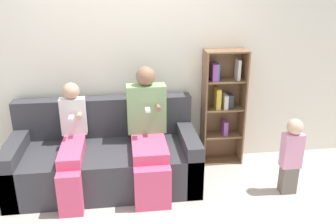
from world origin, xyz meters
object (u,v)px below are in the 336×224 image
object	(u,v)px
couch	(106,158)
adult_seated	(148,129)
bookshelf	(222,104)
child_seated	(72,144)
toddler_standing	(291,154)

from	to	relation	value
couch	adult_seated	size ratio (longest dim) A/B	1.55
couch	adult_seated	world-z (taller)	adult_seated
bookshelf	child_seated	bearing A→B (deg)	-163.70
couch	child_seated	world-z (taller)	child_seated
adult_seated	toddler_standing	world-z (taller)	adult_seated
child_seated	adult_seated	bearing A→B (deg)	3.45
child_seated	toddler_standing	xyz separation A→B (m)	(2.26, -0.31, -0.12)
couch	adult_seated	bearing A→B (deg)	-12.59
adult_seated	toddler_standing	xyz separation A→B (m)	(1.46, -0.36, -0.21)
couch	bookshelf	xyz separation A→B (m)	(1.41, 0.35, 0.46)
adult_seated	toddler_standing	distance (m)	1.52
couch	toddler_standing	bearing A→B (deg)	-13.43
toddler_standing	couch	bearing A→B (deg)	166.57
adult_seated	couch	bearing A→B (deg)	167.41
adult_seated	child_seated	xyz separation A→B (m)	(-0.80, -0.05, -0.09)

